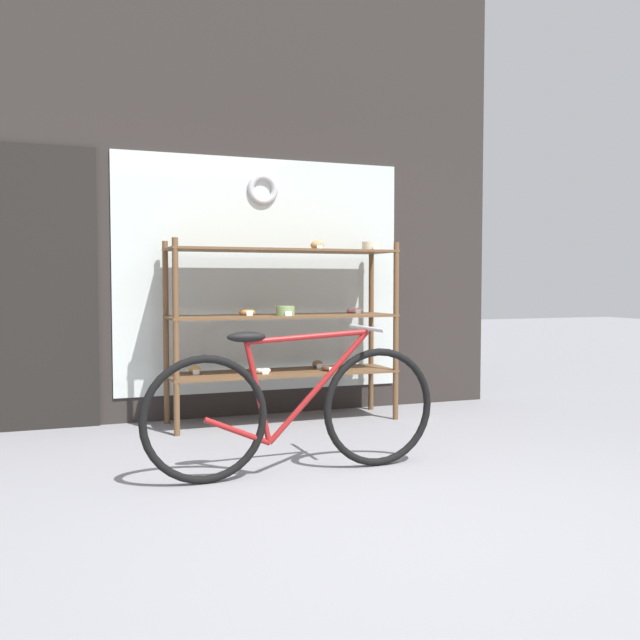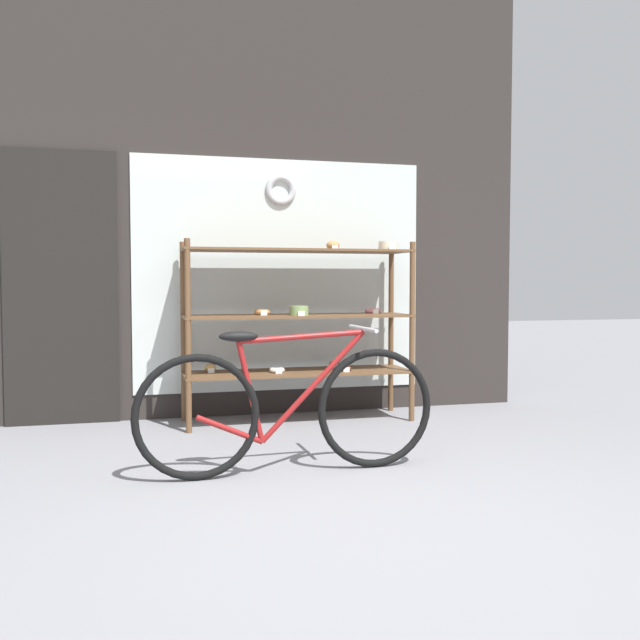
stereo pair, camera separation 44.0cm
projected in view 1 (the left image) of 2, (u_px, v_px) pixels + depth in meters
name	position (u px, v px, depth m)	size (l,w,h in m)	color
ground_plane	(393.00, 525.00, 3.21)	(30.00, 30.00, 0.00)	gray
storefront_facade	(232.00, 182.00, 5.76)	(4.62, 0.13, 3.94)	#2D2826
display_case	(286.00, 315.00, 5.56)	(1.78, 0.51, 1.42)	brown
bicycle	(295.00, 409.00, 4.04)	(1.75, 0.46, 0.84)	black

